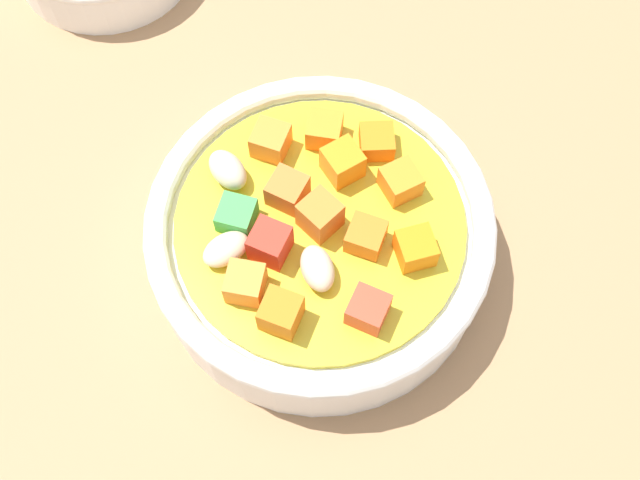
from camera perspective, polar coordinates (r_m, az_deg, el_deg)
ground_plane at (r=41.95cm, az=-0.00°, el=-1.76°), size 140.00×140.00×2.00cm
soup_bowl_main at (r=38.75cm, az=-0.04°, el=0.21°), size 16.40×16.40×5.77cm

